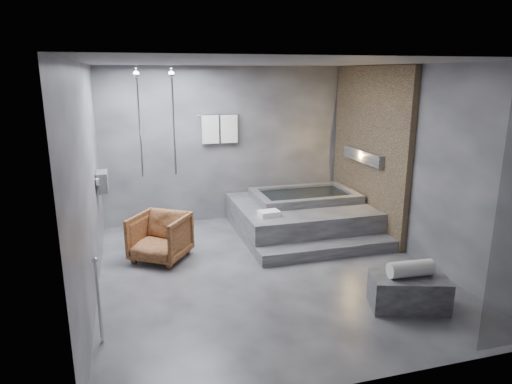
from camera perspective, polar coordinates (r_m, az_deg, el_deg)
name	(u,v)px	position (r m, az deg, el deg)	size (l,w,h in m)	color
room	(290,144)	(6.31, 4.32, 6.02)	(5.00, 5.04, 2.82)	#313134
tub_deck	(300,217)	(7.98, 5.55, -3.09)	(2.20, 2.00, 0.50)	#363639
tub_step	(328,250)	(7.02, 9.05, -7.14)	(2.20, 0.36, 0.18)	#363639
concrete_bench	(409,292)	(5.74, 18.53, -11.78)	(0.87, 0.48, 0.39)	#303133
driftwood_chair	(160,237)	(6.86, -11.89, -5.53)	(0.74, 0.76, 0.69)	#442311
rolled_towel	(411,269)	(5.63, 18.77, -9.07)	(0.19, 0.19, 0.53)	white
deck_towel	(269,213)	(7.15, 1.63, -2.70)	(0.32, 0.23, 0.08)	white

